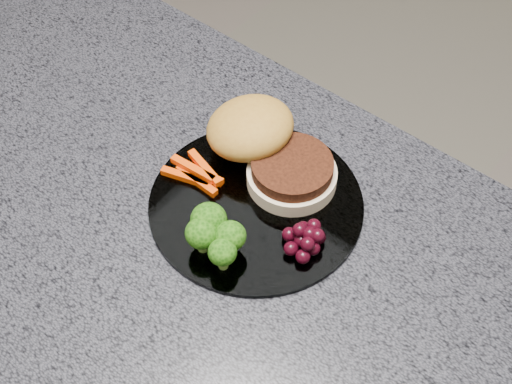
% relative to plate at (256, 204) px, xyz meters
% --- Properties ---
extents(countertop, '(1.20, 0.60, 0.04)m').
position_rel_plate_xyz_m(countertop, '(0.01, -0.08, -0.02)').
color(countertop, '#44444D').
rests_on(countertop, island_cabinet).
extents(plate, '(0.26, 0.26, 0.01)m').
position_rel_plate_xyz_m(plate, '(0.00, 0.00, 0.00)').
color(plate, white).
rests_on(plate, countertop).
extents(burger, '(0.20, 0.13, 0.06)m').
position_rel_plate_xyz_m(burger, '(-0.04, 0.06, 0.03)').
color(burger, beige).
rests_on(burger, plate).
extents(carrot_sticks, '(0.08, 0.05, 0.02)m').
position_rel_plate_xyz_m(carrot_sticks, '(-0.08, -0.02, 0.01)').
color(carrot_sticks, '#F04204').
rests_on(carrot_sticks, plate).
extents(broccoli, '(0.08, 0.06, 0.05)m').
position_rel_plate_xyz_m(broccoli, '(0.01, -0.08, 0.03)').
color(broccoli, olive).
rests_on(broccoli, plate).
extents(grape_bunch, '(0.05, 0.05, 0.03)m').
position_rel_plate_xyz_m(grape_bunch, '(0.08, -0.01, 0.02)').
color(grape_bunch, black).
rests_on(grape_bunch, plate).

